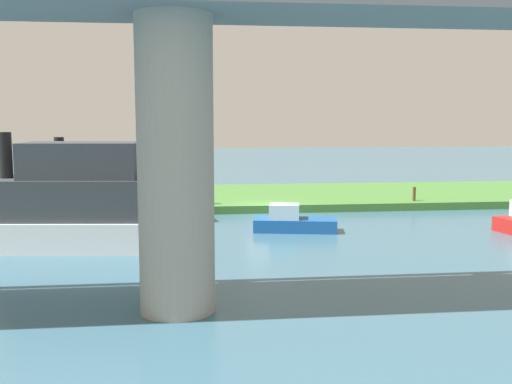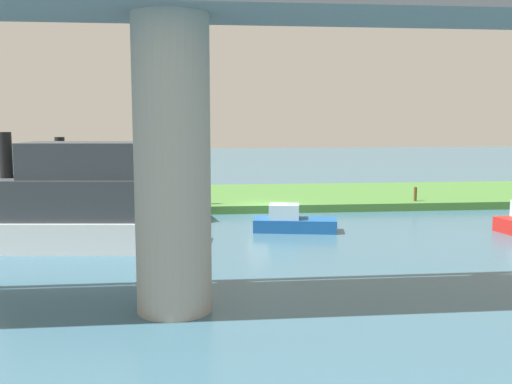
# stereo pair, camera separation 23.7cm
# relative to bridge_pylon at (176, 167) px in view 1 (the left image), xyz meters

# --- Properties ---
(ground_plane) EXTENTS (160.00, 160.00, 0.00)m
(ground_plane) POSITION_rel_bridge_pylon_xyz_m (-5.21, -18.11, -4.47)
(ground_plane) COLOR #386075
(grassy_bank) EXTENTS (80.00, 12.00, 0.50)m
(grassy_bank) POSITION_rel_bridge_pylon_xyz_m (-5.21, -24.11, -4.22)
(grassy_bank) COLOR #427533
(grassy_bank) RESTS_ON ground
(bridge_pylon) EXTENTS (2.30, 2.30, 8.94)m
(bridge_pylon) POSITION_rel_bridge_pylon_xyz_m (0.00, 0.00, 0.00)
(bridge_pylon) COLOR #9E998E
(bridge_pylon) RESTS_ON ground
(person_on_bank) EXTENTS (0.43, 0.43, 1.39)m
(person_on_bank) POSITION_rel_bridge_pylon_xyz_m (-1.47, -19.22, -3.27)
(person_on_bank) COLOR #2D334C
(person_on_bank) RESTS_ON grassy_bank
(mooring_post) EXTENTS (0.20, 0.20, 0.92)m
(mooring_post) POSITION_rel_bridge_pylon_xyz_m (-15.10, -19.16, -3.51)
(mooring_post) COLOR brown
(mooring_post) RESTS_ON grassy_bank
(motorboat_red) EXTENTS (9.95, 4.73, 4.88)m
(motorboat_red) POSITION_rel_bridge_pylon_xyz_m (4.36, -15.70, -2.66)
(motorboat_red) COLOR #195199
(motorboat_red) RESTS_ON ground
(riverboat_paddlewheel) EXTENTS (4.52, 2.33, 1.44)m
(riverboat_paddlewheel) POSITION_rel_bridge_pylon_xyz_m (-5.77, -12.27, -3.96)
(riverboat_paddlewheel) COLOR #195199
(riverboat_paddlewheel) RESTS_ON ground
(houseboat_blue) EXTENTS (10.66, 4.55, 5.29)m
(houseboat_blue) POSITION_rel_bridge_pylon_xyz_m (5.37, -9.59, -2.51)
(houseboat_blue) COLOR white
(houseboat_blue) RESTS_ON ground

